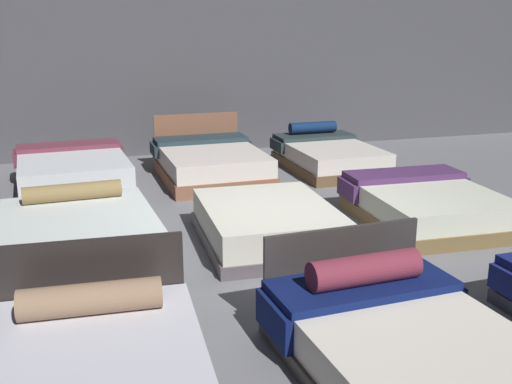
# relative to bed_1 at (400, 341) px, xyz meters

# --- Properties ---
(ground_plane) EXTENTS (18.00, 18.00, 0.02)m
(ground_plane) POSITION_rel_bed_1_xyz_m (-0.04, 2.62, -0.24)
(ground_plane) COLOR slate
(showroom_back_wall) EXTENTS (18.00, 0.06, 3.50)m
(showroom_back_wall) POSITION_rel_bed_1_xyz_m (-0.04, 8.13, 1.52)
(showroom_back_wall) COLOR #47474C
(showroom_back_wall) RESTS_ON ground_plane
(bed_1) EXTENTS (1.67, 2.13, 0.82)m
(bed_1) POSITION_rel_bed_1_xyz_m (0.00, 0.00, 0.00)
(bed_1) COLOR #322E2B
(bed_1) RESTS_ON ground_plane
(bed_3) EXTENTS (1.76, 2.17, 0.70)m
(bed_3) POSITION_rel_bed_1_xyz_m (-2.19, 2.89, 0.02)
(bed_3) COLOR #28302E
(bed_3) RESTS_ON ground_plane
(bed_4) EXTENTS (1.58, 1.98, 0.46)m
(bed_4) POSITION_rel_bed_1_xyz_m (-0.09, 2.83, -0.01)
(bed_4) COLOR #584F54
(bed_4) RESTS_ON ground_plane
(bed_5) EXTENTS (1.74, 2.04, 0.52)m
(bed_5) POSITION_rel_bed_1_xyz_m (2.08, 2.93, -0.00)
(bed_5) COLOR brown
(bed_5) RESTS_ON ground_plane
(bed_6) EXTENTS (1.78, 2.17, 0.59)m
(bed_6) POSITION_rel_bed_1_xyz_m (-2.21, 5.92, 0.03)
(bed_6) COLOR brown
(bed_6) RESTS_ON ground_plane
(bed_7) EXTENTS (1.70, 2.20, 0.94)m
(bed_7) POSITION_rel_bed_1_xyz_m (-0.05, 5.97, 0.03)
(bed_7) COLOR brown
(bed_7) RESTS_ON ground_plane
(bed_8) EXTENTS (1.52, 2.13, 0.73)m
(bed_8) POSITION_rel_bed_1_xyz_m (2.08, 6.00, 0.01)
(bed_8) COLOR brown
(bed_8) RESTS_ON ground_plane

